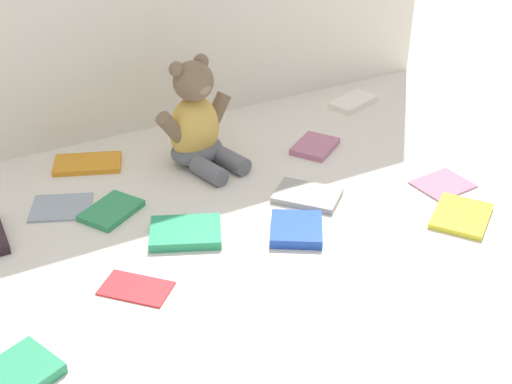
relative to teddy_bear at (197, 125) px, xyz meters
The scene contains 14 objects.
ground_plane 0.23m from the teddy_bear, 99.50° to the right, with size 3.20×3.20×0.00m, color silver.
teddy_bear is the anchor object (origin of this frame).
book_case_0 0.47m from the teddy_bear, 10.26° to the left, with size 0.07×0.12×0.02m, color white.
book_case_1 0.44m from the teddy_bear, 127.73° to the right, with size 0.07×0.11×0.01m, color red.
book_case_2 0.67m from the teddy_bear, 136.85° to the right, with size 0.09×0.11×0.02m, color #2D9662.
book_case_3 0.28m from the teddy_bear, 61.43° to the right, with size 0.09×0.13×0.01m, color #A09A91.
book_case_4 0.27m from the teddy_bear, 154.95° to the right, with size 0.08×0.11×0.01m, color #2F9054.
book_case_5 0.27m from the teddy_bear, 15.61° to the right, with size 0.08×0.10×0.01m, color #B66784.
book_case_6 0.32m from the teddy_bear, behind, with size 0.09×0.11×0.01m, color #919DA9.
book_case_7 0.56m from the teddy_bear, 51.34° to the right, with size 0.10×0.12×0.01m, color yellow.
book_case_8 0.52m from the teddy_bear, 39.32° to the right, with size 0.09×0.11×0.01m, color #B87892.
book_case_9 0.25m from the teddy_bear, 156.67° to the left, with size 0.08×0.14×0.01m, color orange.
book_case_11 0.29m from the teddy_bear, 118.86° to the right, with size 0.09×0.13×0.02m, color #2A9A65.
book_case_12 0.34m from the teddy_bear, 81.76° to the right, with size 0.09×0.10×0.02m, color blue.
Camera 1 is at (-0.48, -1.02, 0.75)m, focal length 49.63 mm.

